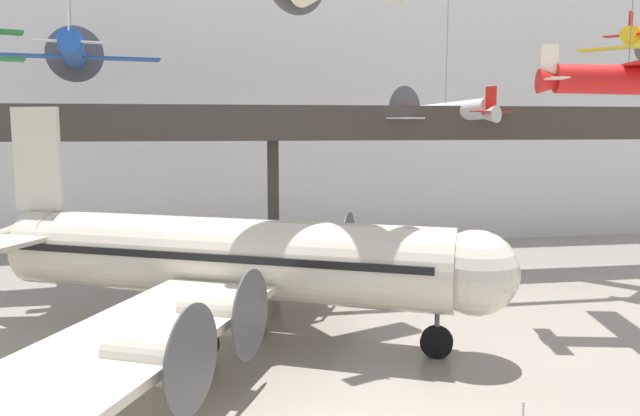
% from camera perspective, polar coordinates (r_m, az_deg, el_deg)
% --- Properties ---
extents(hangar_back_wall, '(140.00, 3.00, 23.35)m').
position_cam_1_polar(hangar_back_wall, '(49.33, -5.63, 10.30)').
color(hangar_back_wall, silver).
rests_on(hangar_back_wall, ground).
extents(mezzanine_walkway, '(110.00, 3.20, 10.42)m').
position_cam_1_polar(mezzanine_walkway, '(36.86, -4.21, 6.71)').
color(mezzanine_walkway, '#38332D').
rests_on(mezzanine_walkway, ground).
extents(airliner_silver_main, '(23.71, 27.86, 10.12)m').
position_cam_1_polar(airliner_silver_main, '(27.50, -8.96, -4.56)').
color(airliner_silver_main, beige).
rests_on(airliner_silver_main, ground).
extents(suspended_plane_red_highwing, '(7.87, 9.49, 10.05)m').
position_cam_1_polar(suspended_plane_red_highwing, '(30.98, 26.30, 10.58)').
color(suspended_plane_red_highwing, red).
extents(suspended_plane_blue_trainer, '(9.92, 8.17, 7.84)m').
position_cam_1_polar(suspended_plane_blue_trainer, '(39.50, -21.71, 13.29)').
color(suspended_plane_blue_trainer, '#1E4CAD').
extents(suspended_plane_silver_racer, '(8.15, 7.40, 10.93)m').
position_cam_1_polar(suspended_plane_silver_racer, '(39.27, 11.40, 8.51)').
color(suspended_plane_silver_racer, silver).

